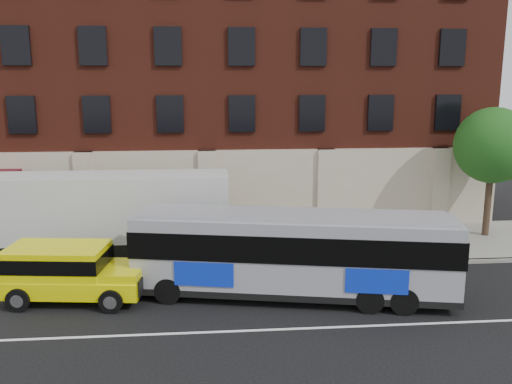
{
  "coord_description": "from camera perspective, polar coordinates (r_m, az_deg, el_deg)",
  "views": [
    {
      "loc": [
        0.11,
        -15.05,
        7.66
      ],
      "look_at": [
        1.9,
        5.5,
        3.34
      ],
      "focal_mm": 38.19,
      "sensor_mm": 36.0,
      "label": 1
    }
  ],
  "objects": [
    {
      "name": "ground",
      "position": [
        16.89,
        -4.97,
        -15.19
      ],
      "size": [
        120.0,
        120.0,
        0.0
      ],
      "primitive_type": "plane",
      "color": "black",
      "rests_on": "ground"
    },
    {
      "name": "sidewalk",
      "position": [
        25.22,
        -5.01,
        -5.72
      ],
      "size": [
        60.0,
        6.0,
        0.15
      ],
      "primitive_type": "cube",
      "color": "gray",
      "rests_on": "ground"
    },
    {
      "name": "kerb",
      "position": [
        22.38,
        -5.0,
        -8.03
      ],
      "size": [
        60.0,
        0.25,
        0.15
      ],
      "primitive_type": "cube",
      "color": "gray",
      "rests_on": "ground"
    },
    {
      "name": "lane_line",
      "position": [
        17.34,
        -4.98,
        -14.42
      ],
      "size": [
        60.0,
        0.12,
        0.01
      ],
      "primitive_type": "cube",
      "color": "white",
      "rests_on": "ground"
    },
    {
      "name": "building",
      "position": [
        31.97,
        -5.28,
        11.65
      ],
      "size": [
        30.0,
        12.1,
        15.0
      ],
      "color": "#5B2115",
      "rests_on": "sidewalk"
    },
    {
      "name": "street_tree",
      "position": [
        28.16,
        23.63,
        4.21
      ],
      "size": [
        3.6,
        3.6,
        6.2
      ],
      "color": "#35241A",
      "rests_on": "sidewalk"
    },
    {
      "name": "city_bus",
      "position": [
        19.25,
        3.97,
        -6.25
      ],
      "size": [
        11.46,
        4.58,
        3.07
      ],
      "color": "#9799A0",
      "rests_on": "ground"
    },
    {
      "name": "yellow_suv",
      "position": [
        20.24,
        -19.17,
        -7.67
      ],
      "size": [
        5.27,
        2.73,
        1.97
      ],
      "color": "#FFF902",
      "rests_on": "ground"
    },
    {
      "name": "shipping_container",
      "position": [
        23.88,
        -16.54,
        -2.74
      ],
      "size": [
        11.25,
        2.46,
        3.75
      ],
      "color": "black",
      "rests_on": "ground"
    }
  ]
}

